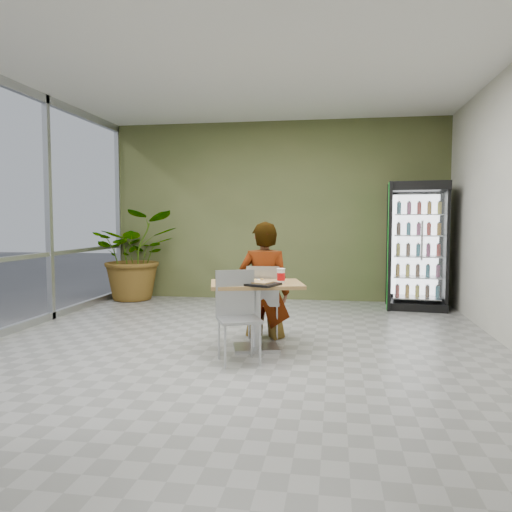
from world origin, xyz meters
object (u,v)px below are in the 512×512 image
object	(u,v)px
chair_far	(264,296)
beverage_fridge	(418,246)
dining_table	(256,302)
soda_cup	(281,276)
chair_near	(237,308)
potted_plant	(136,255)
seated_woman	(264,292)
cafeteria_tray	(257,284)

from	to	relation	value
chair_far	beverage_fridge	size ratio (longest dim) A/B	0.44
dining_table	soda_cup	world-z (taller)	soda_cup
chair_near	potted_plant	distance (m)	4.41
dining_table	beverage_fridge	size ratio (longest dim) A/B	0.55
seated_woman	soda_cup	xyz separation A→B (m)	(0.27, -0.58, 0.27)
seated_woman	chair_far	bearing A→B (deg)	89.88
chair_far	soda_cup	bearing A→B (deg)	116.46
seated_woman	potted_plant	distance (m)	3.73
beverage_fridge	seated_woman	bearing A→B (deg)	-125.54
soda_cup	beverage_fridge	distance (m)	3.52
dining_table	cafeteria_tray	size ratio (longest dim) A/B	2.62
dining_table	potted_plant	bearing A→B (deg)	130.90
chair_near	seated_woman	world-z (taller)	seated_woman
potted_plant	chair_near	bearing A→B (deg)	-54.17
cafeteria_tray	potted_plant	xyz separation A→B (m)	(-2.75, 3.34, 0.05)
chair_far	soda_cup	size ratio (longest dim) A/B	5.53
dining_table	chair_far	size ratio (longest dim) A/B	1.27
chair_far	dining_table	bearing A→B (deg)	89.35
seated_woman	potted_plant	bearing A→B (deg)	-43.06
seated_woman	soda_cup	world-z (taller)	seated_woman
seated_woman	cafeteria_tray	bearing A→B (deg)	92.78
potted_plant	seated_woman	bearing A→B (deg)	-43.16
soda_cup	cafeteria_tray	world-z (taller)	soda_cup
cafeteria_tray	dining_table	bearing A→B (deg)	101.67
dining_table	beverage_fridge	world-z (taller)	beverage_fridge
dining_table	potted_plant	world-z (taller)	potted_plant
cafeteria_tray	beverage_fridge	xyz separation A→B (m)	(2.13, 3.18, 0.26)
cafeteria_tray	potted_plant	bearing A→B (deg)	129.48
soda_cup	potted_plant	size ratio (longest dim) A/B	0.10
cafeteria_tray	beverage_fridge	world-z (taller)	beverage_fridge
dining_table	beverage_fridge	distance (m)	3.70
dining_table	chair_near	xyz separation A→B (m)	(-0.13, -0.44, 0.00)
cafeteria_tray	beverage_fridge	bearing A→B (deg)	56.19
chair_near	potted_plant	xyz separation A→B (m)	(-2.58, 3.57, 0.27)
chair_far	beverage_fridge	distance (m)	3.29
seated_woman	potted_plant	size ratio (longest dim) A/B	1.06
soda_cup	cafeteria_tray	xyz separation A→B (m)	(-0.23, -0.21, -0.06)
soda_cup	beverage_fridge	size ratio (longest dim) A/B	0.08
seated_woman	dining_table	bearing A→B (deg)	89.39
beverage_fridge	potted_plant	xyz separation A→B (m)	(-4.88, 0.17, -0.21)
cafeteria_tray	potted_plant	world-z (taller)	potted_plant
chair_near	seated_woman	bearing A→B (deg)	59.02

